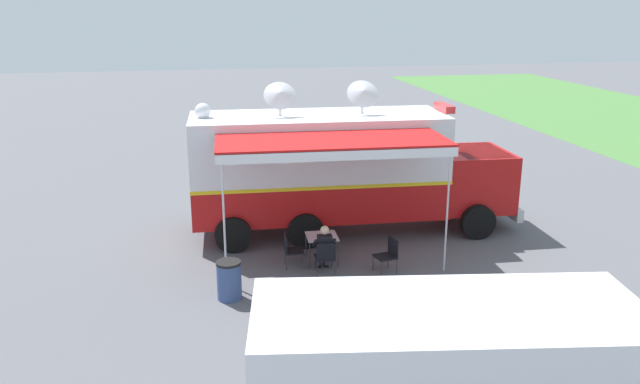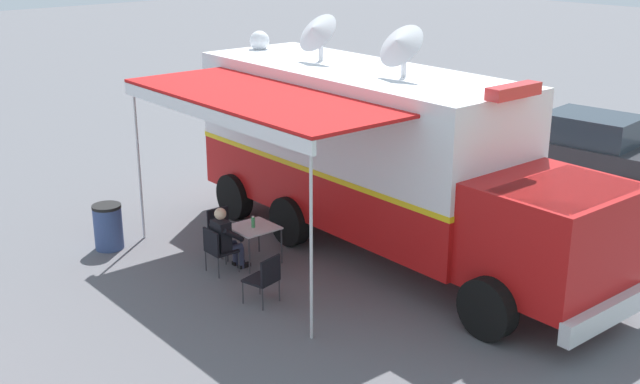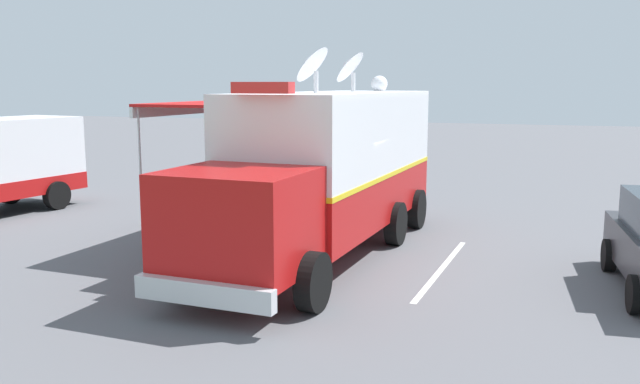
{
  "view_description": "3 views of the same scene",
  "coord_description": "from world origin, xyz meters",
  "px_view_note": "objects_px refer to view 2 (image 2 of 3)",
  "views": [
    {
      "loc": [
        17.52,
        -3.33,
        6.5
      ],
      "look_at": [
        1.06,
        -0.15,
        1.54
      ],
      "focal_mm": 35.75,
      "sensor_mm": 36.0,
      "label": 1
    },
    {
      "loc": [
        10.81,
        10.95,
        6.13
      ],
      "look_at": [
        1.3,
        0.38,
        1.37
      ],
      "focal_mm": 45.01,
      "sensor_mm": 36.0,
      "label": 2
    },
    {
      "loc": [
        -4.7,
        14.44,
        3.69
      ],
      "look_at": [
        0.13,
        0.8,
        1.36
      ],
      "focal_mm": 37.81,
      "sensor_mm": 36.0,
      "label": 3
    }
  ],
  "objects_px": {
    "folding_table": "(254,229)",
    "water_bottle": "(253,222)",
    "command_truck": "(380,154)",
    "folding_chair_at_table": "(217,247)",
    "folding_chair_spare_by_truck": "(265,276)",
    "car_behind_truck": "(595,151)",
    "trash_bin": "(108,227)",
    "seated_responder": "(225,238)",
    "folding_chair_beside_table": "(222,227)"
  },
  "relations": [
    {
      "from": "folding_table",
      "to": "water_bottle",
      "type": "distance_m",
      "value": 0.17
    },
    {
      "from": "command_truck",
      "to": "folding_chair_at_table",
      "type": "relative_size",
      "value": 11.01
    },
    {
      "from": "folding_chair_spare_by_truck",
      "to": "car_behind_truck",
      "type": "relative_size",
      "value": 0.2
    },
    {
      "from": "trash_bin",
      "to": "seated_responder",
      "type": "bearing_deg",
      "value": 114.34
    },
    {
      "from": "folding_chair_at_table",
      "to": "folding_chair_spare_by_truck",
      "type": "xyz_separation_m",
      "value": [
        0.14,
        1.6,
        0.0
      ]
    },
    {
      "from": "command_truck",
      "to": "car_behind_truck",
      "type": "relative_size",
      "value": 2.2
    },
    {
      "from": "command_truck",
      "to": "car_behind_truck",
      "type": "distance_m",
      "value": 6.98
    },
    {
      "from": "water_bottle",
      "to": "folding_chair_spare_by_truck",
      "type": "relative_size",
      "value": 0.26
    },
    {
      "from": "seated_responder",
      "to": "folding_chair_beside_table",
      "type": "bearing_deg",
      "value": -120.58
    },
    {
      "from": "command_truck",
      "to": "folding_chair_at_table",
      "type": "bearing_deg",
      "value": -20.8
    },
    {
      "from": "car_behind_truck",
      "to": "command_truck",
      "type": "bearing_deg",
      "value": -5.63
    },
    {
      "from": "trash_bin",
      "to": "car_behind_truck",
      "type": "xyz_separation_m",
      "value": [
        -10.82,
        4.26,
        0.42
      ]
    },
    {
      "from": "water_bottle",
      "to": "seated_responder",
      "type": "relative_size",
      "value": 0.18
    },
    {
      "from": "command_truck",
      "to": "folding_chair_beside_table",
      "type": "height_order",
      "value": "command_truck"
    },
    {
      "from": "command_truck",
      "to": "folding_chair_spare_by_truck",
      "type": "distance_m",
      "value": 3.52
    },
    {
      "from": "water_bottle",
      "to": "folding_chair_spare_by_truck",
      "type": "xyz_separation_m",
      "value": [
        0.9,
        1.5,
        -0.32
      ]
    },
    {
      "from": "water_bottle",
      "to": "trash_bin",
      "type": "bearing_deg",
      "value": -56.29
    },
    {
      "from": "water_bottle",
      "to": "folding_chair_at_table",
      "type": "bearing_deg",
      "value": -7.11
    },
    {
      "from": "water_bottle",
      "to": "folding_chair_beside_table",
      "type": "xyz_separation_m",
      "value": [
        0.11,
        -0.88,
        -0.32
      ]
    },
    {
      "from": "folding_chair_at_table",
      "to": "car_behind_truck",
      "type": "height_order",
      "value": "car_behind_truck"
    },
    {
      "from": "seated_responder",
      "to": "trash_bin",
      "type": "height_order",
      "value": "seated_responder"
    },
    {
      "from": "command_truck",
      "to": "seated_responder",
      "type": "height_order",
      "value": "command_truck"
    },
    {
      "from": "folding_chair_at_table",
      "to": "trash_bin",
      "type": "bearing_deg",
      "value": -69.4
    },
    {
      "from": "folding_table",
      "to": "seated_responder",
      "type": "xyz_separation_m",
      "value": [
        0.61,
        -0.06,
        -0.02
      ]
    },
    {
      "from": "folding_chair_beside_table",
      "to": "seated_responder",
      "type": "height_order",
      "value": "seated_responder"
    },
    {
      "from": "water_bottle",
      "to": "car_behind_truck",
      "type": "bearing_deg",
      "value": 169.23
    },
    {
      "from": "seated_responder",
      "to": "water_bottle",
      "type": "bearing_deg",
      "value": 171.37
    },
    {
      "from": "folding_table",
      "to": "car_behind_truck",
      "type": "bearing_deg",
      "value": 169.02
    },
    {
      "from": "folding_chair_spare_by_truck",
      "to": "water_bottle",
      "type": "bearing_deg",
      "value": -121.11
    },
    {
      "from": "folding_chair_spare_by_truck",
      "to": "seated_responder",
      "type": "xyz_separation_m",
      "value": [
        -0.32,
        -1.59,
        0.14
      ]
    },
    {
      "from": "folding_table",
      "to": "trash_bin",
      "type": "relative_size",
      "value": 0.91
    },
    {
      "from": "folding_table",
      "to": "seated_responder",
      "type": "relative_size",
      "value": 0.67
    },
    {
      "from": "folding_table",
      "to": "trash_bin",
      "type": "bearing_deg",
      "value": -55.53
    },
    {
      "from": "folding_table",
      "to": "car_behind_truck",
      "type": "distance_m",
      "value": 9.29
    },
    {
      "from": "seated_responder",
      "to": "trash_bin",
      "type": "distance_m",
      "value": 2.67
    },
    {
      "from": "command_truck",
      "to": "water_bottle",
      "type": "bearing_deg",
      "value": -24.98
    },
    {
      "from": "command_truck",
      "to": "folding_chair_spare_by_truck",
      "type": "relative_size",
      "value": 11.01
    },
    {
      "from": "folding_chair_beside_table",
      "to": "water_bottle",
      "type": "bearing_deg",
      "value": 97.46
    },
    {
      "from": "folding_chair_beside_table",
      "to": "seated_responder",
      "type": "relative_size",
      "value": 0.7
    },
    {
      "from": "folding_chair_spare_by_truck",
      "to": "seated_responder",
      "type": "relative_size",
      "value": 0.7
    },
    {
      "from": "trash_bin",
      "to": "car_behind_truck",
      "type": "bearing_deg",
      "value": 158.52
    },
    {
      "from": "car_behind_truck",
      "to": "folding_chair_at_table",
      "type": "bearing_deg",
      "value": -10.49
    },
    {
      "from": "folding_table",
      "to": "folding_chair_beside_table",
      "type": "relative_size",
      "value": 0.96
    },
    {
      "from": "folding_chair_beside_table",
      "to": "car_behind_truck",
      "type": "distance_m",
      "value": 9.63
    },
    {
      "from": "command_truck",
      "to": "folding_chair_at_table",
      "type": "distance_m",
      "value": 3.57
    },
    {
      "from": "folding_chair_beside_table",
      "to": "folding_table",
      "type": "bearing_deg",
      "value": 99.66
    },
    {
      "from": "folding_chair_at_table",
      "to": "folding_chair_spare_by_truck",
      "type": "relative_size",
      "value": 1.0
    },
    {
      "from": "folding_chair_spare_by_truck",
      "to": "seated_responder",
      "type": "height_order",
      "value": "seated_responder"
    },
    {
      "from": "command_truck",
      "to": "water_bottle",
      "type": "relative_size",
      "value": 42.78
    },
    {
      "from": "folding_table",
      "to": "folding_chair_spare_by_truck",
      "type": "relative_size",
      "value": 0.96
    }
  ]
}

